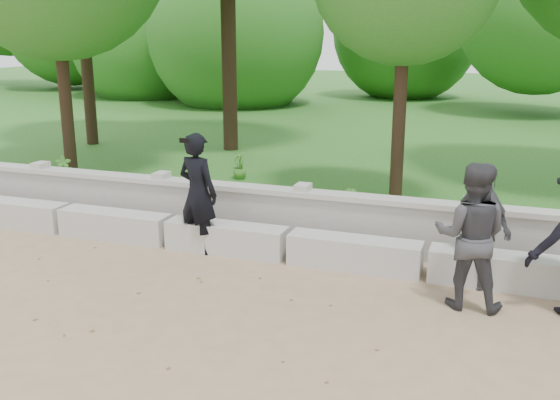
# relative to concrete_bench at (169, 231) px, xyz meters

# --- Properties ---
(ground) EXTENTS (80.00, 80.00, 0.00)m
(ground) POSITION_rel_concrete_bench_xyz_m (-0.00, -1.90, -0.22)
(ground) COLOR #A08262
(ground) RESTS_ON ground
(lawn) EXTENTS (40.00, 22.00, 0.25)m
(lawn) POSITION_rel_concrete_bench_xyz_m (-0.00, 12.10, -0.10)
(lawn) COLOR #205A15
(lawn) RESTS_ON ground
(concrete_bench) EXTENTS (11.90, 0.45, 0.45)m
(concrete_bench) POSITION_rel_concrete_bench_xyz_m (0.00, 0.00, 0.00)
(concrete_bench) COLOR beige
(concrete_bench) RESTS_ON ground
(parapet_wall) EXTENTS (12.50, 0.35, 0.90)m
(parapet_wall) POSITION_rel_concrete_bench_xyz_m (0.00, 0.70, 0.24)
(parapet_wall) COLOR #B3B0A9
(parapet_wall) RESTS_ON ground
(man_main) EXTENTS (0.76, 0.69, 1.85)m
(man_main) POSITION_rel_concrete_bench_xyz_m (0.60, -0.10, 0.70)
(man_main) COLOR black
(man_main) RESTS_ON ground
(visitor_left) EXTENTS (0.88, 0.69, 1.80)m
(visitor_left) POSITION_rel_concrete_bench_xyz_m (4.59, -0.78, 0.68)
(visitor_left) COLOR #37363B
(visitor_left) RESTS_ON ground
(visitor_right) EXTENTS (0.97, 0.99, 1.67)m
(visitor_right) POSITION_rel_concrete_bench_xyz_m (4.70, -0.10, 0.61)
(visitor_right) COLOR #434348
(visitor_right) RESTS_ON ground
(shrub_a) EXTENTS (0.37, 0.38, 0.61)m
(shrub_a) POSITION_rel_concrete_bench_xyz_m (-3.52, 1.96, 0.33)
(shrub_a) COLOR #3F7B2A
(shrub_a) RESTS_ON lawn
(shrub_b) EXTENTS (0.39, 0.37, 0.55)m
(shrub_b) POSITION_rel_concrete_bench_xyz_m (2.59, 1.40, 0.30)
(shrub_b) COLOR #3F7B2A
(shrub_b) RESTS_ON lawn
(shrub_c) EXTENTS (0.55, 0.49, 0.56)m
(shrub_c) POSITION_rel_concrete_bench_xyz_m (4.68, 2.11, 0.30)
(shrub_c) COLOR #3F7B2A
(shrub_c) RESTS_ON lawn
(shrub_d) EXTENTS (0.44, 0.44, 0.58)m
(shrub_d) POSITION_rel_concrete_bench_xyz_m (-0.37, 3.69, 0.32)
(shrub_d) COLOR #3F7B2A
(shrub_d) RESTS_ON lawn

